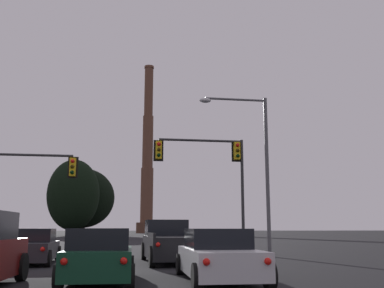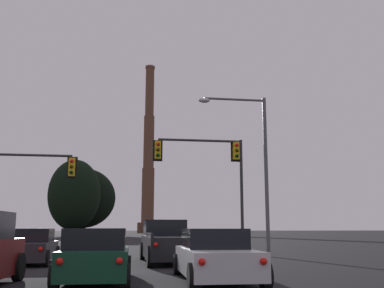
# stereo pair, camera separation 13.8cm
# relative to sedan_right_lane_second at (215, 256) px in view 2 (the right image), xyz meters

# --- Properties ---
(sedan_right_lane_second) EXTENTS (2.07, 4.74, 1.43)m
(sedan_right_lane_second) POSITION_rel_sedan_right_lane_second_xyz_m (0.00, 0.00, 0.00)
(sedan_right_lane_second) COLOR silver
(sedan_right_lane_second) RESTS_ON ground_plane
(sedan_left_lane_front) EXTENTS (2.16, 4.77, 1.43)m
(sedan_left_lane_front) POSITION_rel_sedan_right_lane_second_xyz_m (-6.40, 7.21, 0.00)
(sedan_left_lane_front) COLOR #232328
(sedan_left_lane_front) RESTS_ON ground_plane
(hatchback_center_lane_second) EXTENTS (1.96, 4.13, 1.44)m
(hatchback_center_lane_second) POSITION_rel_sedan_right_lane_second_xyz_m (-3.28, 0.15, -0.00)
(hatchback_center_lane_second) COLOR #0F3823
(hatchback_center_lane_second) RESTS_ON ground_plane
(pickup_truck_right_lane_front) EXTENTS (2.31, 5.55, 1.82)m
(pickup_truck_right_lane_front) POSITION_rel_sedan_right_lane_second_xyz_m (-0.65, 7.02, 0.14)
(pickup_truck_right_lane_front) COLOR black
(pickup_truck_right_lane_front) RESTS_ON ground_plane
(traffic_light_overhead_left) EXTENTS (6.21, 0.50, 5.61)m
(traffic_light_overhead_left) POSITION_rel_sedan_right_lane_second_xyz_m (-9.28, 13.40, 3.66)
(traffic_light_overhead_left) COLOR #2D2D30
(traffic_light_overhead_left) RESTS_ON ground_plane
(traffic_light_overhead_right) EXTENTS (5.44, 0.50, 6.63)m
(traffic_light_overhead_right) POSITION_rel_sedan_right_lane_second_xyz_m (2.51, 12.89, 4.39)
(traffic_light_overhead_right) COLOR #2D2D30
(traffic_light_overhead_right) RESTS_ON ground_plane
(street_lamp) EXTENTS (3.77, 0.36, 8.50)m
(street_lamp) POSITION_rel_sedan_right_lane_second_xyz_m (4.26, 10.27, 4.61)
(street_lamp) COLOR #56565B
(street_lamp) RESTS_ON ground_plane
(smokestack) EXTENTS (6.11, 6.11, 52.92)m
(smokestack) POSITION_rel_sedan_right_lane_second_xyz_m (4.18, 125.53, 20.07)
(smokestack) COLOR #523427
(smokestack) RESTS_ON ground_plane
(treeline_center_right) EXTENTS (12.97, 11.68, 13.79)m
(treeline_center_right) POSITION_rel_sedan_right_lane_second_xyz_m (-11.12, 83.15, 6.97)
(treeline_center_right) COLOR black
(treeline_center_right) RESTS_ON ground_plane
(treeline_far_left) EXTENTS (9.92, 8.93, 14.63)m
(treeline_far_left) POSITION_rel_sedan_right_lane_second_xyz_m (-12.33, 76.32, 7.16)
(treeline_far_left) COLOR black
(treeline_far_left) RESTS_ON ground_plane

